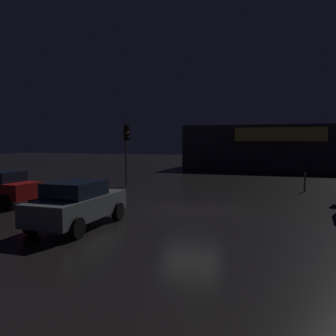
% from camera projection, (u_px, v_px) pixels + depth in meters
% --- Properties ---
extents(ground_plane, '(120.00, 120.00, 0.00)m').
position_uv_depth(ground_plane, '(191.00, 210.00, 15.45)').
color(ground_plane, black).
extents(store_building, '(19.56, 8.46, 4.61)m').
position_uv_depth(store_building, '(280.00, 147.00, 38.28)').
color(store_building, '#33383D').
rests_on(store_building, ground).
extents(traffic_signal_cross_right, '(0.42, 0.42, 4.01)m').
position_uv_depth(traffic_signal_cross_right, '(127.00, 141.00, 23.08)').
color(traffic_signal_cross_right, '#595B60').
rests_on(traffic_signal_cross_right, ground).
extents(car_far, '(1.90, 4.17, 1.60)m').
position_uv_depth(car_far, '(78.00, 203.00, 12.31)').
color(car_far, slate).
rests_on(car_far, ground).
extents(bollard_kerb_a, '(0.11, 0.11, 1.12)m').
position_uv_depth(bollard_kerb_a, '(305.00, 182.00, 20.92)').
color(bollard_kerb_a, '#595B60').
rests_on(bollard_kerb_a, ground).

